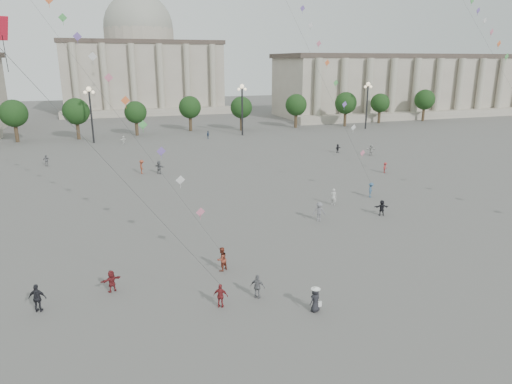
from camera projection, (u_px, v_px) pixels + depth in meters
name	position (u px, v px, depth m)	size (l,w,h in m)	color
ground	(336.00, 311.00, 28.86)	(360.00, 360.00, 0.00)	#575552
hall_east	(413.00, 85.00, 134.97)	(84.00, 26.22, 17.20)	gray
hall_central	(142.00, 64.00, 142.71)	(48.30, 34.30, 35.50)	gray
tree_row	(165.00, 108.00, 98.47)	(137.12, 5.12, 8.00)	#3C2B1E
lamp_post_mid_west	(90.00, 104.00, 86.07)	(2.00, 0.90, 10.65)	#262628
lamp_post_mid_east	(242.00, 100.00, 95.21)	(2.00, 0.90, 10.65)	#262628
lamp_post_far_east	(367.00, 97.00, 104.35)	(2.00, 0.90, 10.65)	#262628
person_crowd_0	(208.00, 135.00, 92.79)	(0.91, 0.38, 1.55)	navy
person_crowd_3	(382.00, 208.00, 46.53)	(1.50, 0.48, 1.62)	black
person_crowd_4	(124.00, 140.00, 87.04)	(1.40, 0.44, 1.50)	white
person_crowd_6	(319.00, 212.00, 44.84)	(1.25, 0.72, 1.94)	slate
person_crowd_7	(371.00, 150.00, 76.26)	(1.71, 0.55, 1.85)	#B1B1AD
person_crowd_8	(385.00, 168.00, 64.30)	(0.97, 0.56, 1.50)	maroon
person_crowd_9	(338.00, 148.00, 78.55)	(1.37, 0.44, 1.48)	black
person_crowd_12	(159.00, 167.00, 63.84)	(1.70, 0.54, 1.83)	#5C5C60
person_crowd_13	(333.00, 197.00, 49.83)	(0.69, 0.45, 1.88)	#B6B7B2
person_crowd_16	(46.00, 160.00, 68.44)	(1.00, 0.42, 1.71)	slate
person_crowd_17	(142.00, 167.00, 63.89)	(1.25, 0.72, 1.94)	brown
tourist_0	(221.00, 296.00, 29.07)	(0.95, 0.39, 1.62)	maroon
tourist_1	(37.00, 298.00, 28.53)	(1.10, 0.46, 1.87)	black
tourist_2	(112.00, 281.00, 31.09)	(1.44, 0.46, 1.56)	maroon
tourist_3	(258.00, 287.00, 30.20)	(0.98, 0.41, 1.68)	slate
kite_flyer_0	(222.00, 259.00, 34.17)	(0.90, 0.70, 1.86)	maroon
kite_flyer_1	(371.00, 190.00, 52.75)	(1.12, 0.64, 1.73)	#355678
hat_person	(315.00, 299.00, 28.58)	(0.95, 0.81, 1.69)	black
kite_train_east	(481.00, 20.00, 58.77)	(14.48, 42.87, 57.71)	#3F3F3F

